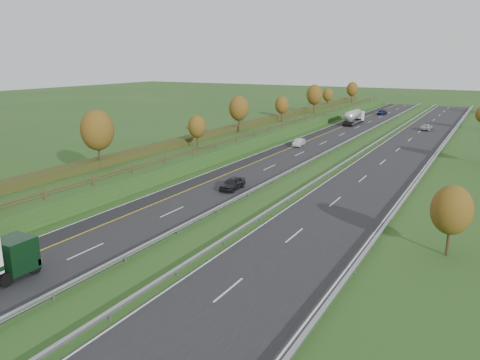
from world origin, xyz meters
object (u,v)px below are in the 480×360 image
object	(u,v)px
car_small_far	(382,112)
car_oncoming	(426,127)
car_silver_mid	(299,142)
car_dark_near	(232,183)
road_tanker	(354,117)

from	to	relation	value
car_small_far	car_oncoming	world-z (taller)	car_small_far
car_silver_mid	car_oncoming	xyz separation A→B (m)	(17.79, 32.95, -0.04)
car_silver_mid	car_oncoming	world-z (taller)	car_silver_mid
car_dark_near	car_oncoming	world-z (taller)	car_dark_near
road_tanker	car_small_far	world-z (taller)	road_tanker
road_tanker	car_oncoming	size ratio (longest dim) A/B	2.43
car_silver_mid	car_small_far	xyz separation A→B (m)	(2.02, 58.85, 0.02)
car_oncoming	car_small_far	bearing A→B (deg)	-56.13
car_dark_near	car_silver_mid	distance (m)	32.02
car_small_far	car_oncoming	size ratio (longest dim) A/B	1.05
car_small_far	car_dark_near	bearing A→B (deg)	-85.84
car_silver_mid	car_small_far	bearing A→B (deg)	82.27
car_dark_near	car_silver_mid	xyz separation A→B (m)	(-4.04, 31.77, -0.08)
car_oncoming	car_silver_mid	bearing A→B (deg)	64.15
car_silver_mid	car_oncoming	distance (m)	37.45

